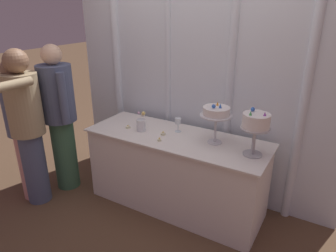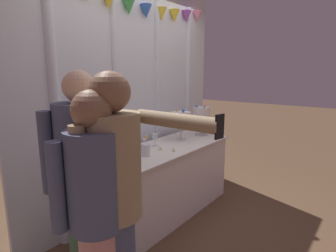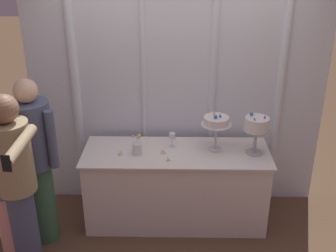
{
  "view_description": "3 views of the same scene",
  "coord_description": "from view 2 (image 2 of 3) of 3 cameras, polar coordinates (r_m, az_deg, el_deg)",
  "views": [
    {
      "loc": [
        1.32,
        -2.29,
        1.99
      ],
      "look_at": [
        -0.08,
        0.09,
        0.89
      ],
      "focal_mm": 32.55,
      "sensor_mm": 36.0,
      "label": 1
    },
    {
      "loc": [
        -2.31,
        -1.74,
        1.62
      ],
      "look_at": [
        -0.01,
        0.05,
        1.04
      ],
      "focal_mm": 29.24,
      "sensor_mm": 36.0,
      "label": 2
    },
    {
      "loc": [
        -0.01,
        -3.52,
        2.72
      ],
      "look_at": [
        -0.08,
        0.07,
        1.09
      ],
      "focal_mm": 44.89,
      "sensor_mm": 36.0,
      "label": 3
    }
  ],
  "objects": [
    {
      "name": "ground_plane",
      "position": [
        3.32,
        0.83,
        -18.04
      ],
      "size": [
        24.0,
        24.0,
        0.0
      ],
      "primitive_type": "plane",
      "color": "brown"
    },
    {
      "name": "cake_display_nearleft",
      "position": [
        3.34,
        2.71,
        1.98
      ],
      "size": [
        0.29,
        0.29,
        0.39
      ],
      "color": "silver",
      "rests_on": "cake_table"
    },
    {
      "name": "flower_vase",
      "position": [
        2.74,
        -4.7,
        -4.76
      ],
      "size": [
        0.1,
        0.09,
        0.21
      ],
      "color": "silver",
      "rests_on": "cake_table"
    },
    {
      "name": "tealight_near_right",
      "position": [
        2.9,
        1.14,
        -5.1
      ],
      "size": [
        0.04,
        0.04,
        0.04
      ],
      "color": "beige",
      "rests_on": "cake_table"
    },
    {
      "name": "guest_man_dark_suit",
      "position": [
        1.67,
        -14.58,
        -16.98
      ],
      "size": [
        0.44,
        0.42,
        1.53
      ],
      "color": "#D6938E",
      "rests_on": "ground_plane"
    },
    {
      "name": "draped_curtain",
      "position": [
        3.24,
        -6.78,
        7.98
      ],
      "size": [
        3.02,
        0.15,
        2.76
      ],
      "color": "silver",
      "rests_on": "ground_plane"
    },
    {
      "name": "guest_girl_blue_dress",
      "position": [
        1.68,
        -11.01,
        -14.23
      ],
      "size": [
        0.49,
        0.76,
        1.63
      ],
      "color": "#4C5675",
      "rests_on": "ground_plane"
    },
    {
      "name": "tealight_far_left",
      "position": [
        2.64,
        -6.83,
        -6.87
      ],
      "size": [
        0.05,
        0.05,
        0.03
      ],
      "color": "beige",
      "rests_on": "cake_table"
    },
    {
      "name": "cake_table",
      "position": [
        3.2,
        -0.61,
        -11.26
      ],
      "size": [
        1.83,
        0.66,
        0.8
      ],
      "color": "white",
      "rests_on": "ground_plane"
    },
    {
      "name": "guest_man_pink_jacket",
      "position": [
        1.99,
        -17.02,
        -10.93
      ],
      "size": [
        0.48,
        0.47,
        1.63
      ],
      "color": "#3D6B4C",
      "rests_on": "ground_plane"
    },
    {
      "name": "wine_glass",
      "position": [
        3.08,
        -2.75,
        -2.28
      ],
      "size": [
        0.06,
        0.06,
        0.15
      ],
      "color": "silver",
      "rests_on": "cake_table"
    },
    {
      "name": "cake_display_nearright",
      "position": [
        3.61,
        6.99,
        2.57
      ],
      "size": [
        0.25,
        0.25,
        0.41
      ],
      "color": "#B2B2B7",
      "rests_on": "cake_table"
    },
    {
      "name": "tealight_near_left",
      "position": [
        2.95,
        -1.67,
        -4.82
      ],
      "size": [
        0.05,
        0.05,
        0.04
      ],
      "color": "beige",
      "rests_on": "cake_table"
    }
  ]
}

